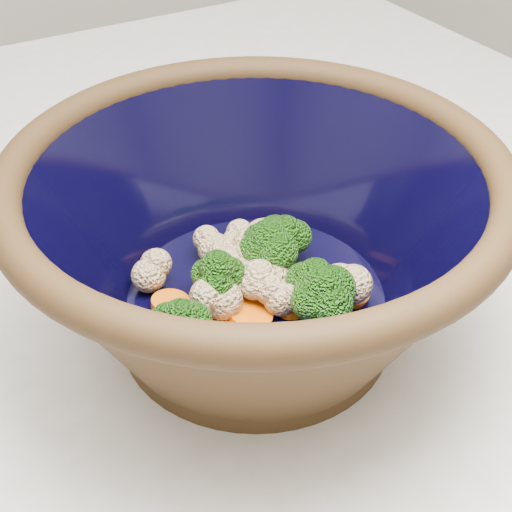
{
  "coord_description": "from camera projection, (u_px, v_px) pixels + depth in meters",
  "views": [
    {
      "loc": [
        -0.17,
        -0.42,
        1.29
      ],
      "look_at": [
        0.03,
        -0.07,
        0.97
      ],
      "focal_mm": 50.0,
      "sensor_mm": 36.0,
      "label": 1
    }
  ],
  "objects": [
    {
      "name": "mixing_bowl",
      "position": [
        256.0,
        240.0,
        0.51
      ],
      "size": [
        0.43,
        0.43,
        0.15
      ],
      "rotation": [
        0.0,
        0.0,
        -0.35
      ],
      "color": "black",
      "rests_on": "counter"
    },
    {
      "name": "vegetable_pile",
      "position": [
        261.0,
        272.0,
        0.52
      ],
      "size": [
        0.17,
        0.15,
        0.05
      ],
      "color": "#608442",
      "rests_on": "mixing_bowl"
    }
  ]
}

